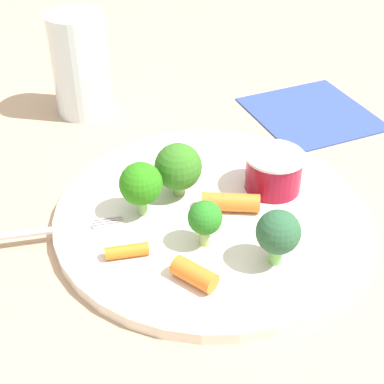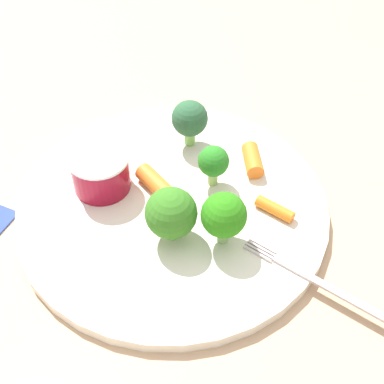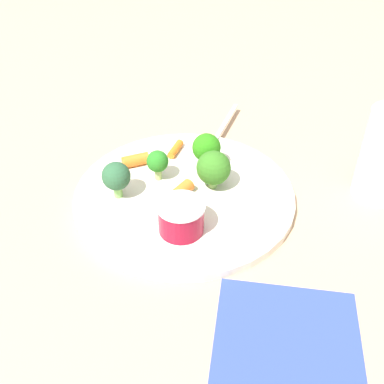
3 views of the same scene
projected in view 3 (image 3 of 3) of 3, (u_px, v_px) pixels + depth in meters
The scene contains 12 objects.
ground_plane at pixel (184, 199), 0.64m from camera, with size 2.40×2.40×0.00m, color tan.
plate at pixel (184, 196), 0.64m from camera, with size 0.30×0.30×0.01m, color silver.
sauce_cup at pixel (185, 217), 0.57m from camera, with size 0.06×0.06×0.04m.
broccoli_floret_0 at pixel (158, 162), 0.64m from camera, with size 0.03×0.03×0.05m.
broccoli_floret_1 at pixel (116, 177), 0.61m from camera, with size 0.04×0.04×0.05m.
broccoli_floret_2 at pixel (214, 168), 0.63m from camera, with size 0.05×0.05×0.06m.
broccoli_floret_3 at pixel (206, 148), 0.66m from camera, with size 0.04×0.04×0.05m.
carrot_stick_0 at pixel (177, 195), 0.62m from camera, with size 0.02×0.02×0.06m, color orange.
carrot_stick_1 at pixel (136, 160), 0.68m from camera, with size 0.02×0.02×0.04m, color orange.
carrot_stick_2 at pixel (175, 149), 0.71m from camera, with size 0.01×0.01×0.04m, color orange.
fork at pixel (221, 130), 0.76m from camera, with size 0.06×0.17×0.00m.
napkin at pixel (287, 341), 0.47m from camera, with size 0.15×0.14×0.00m, color #304592.
Camera 3 is at (0.03, -0.49, 0.41)m, focal length 43.94 mm.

